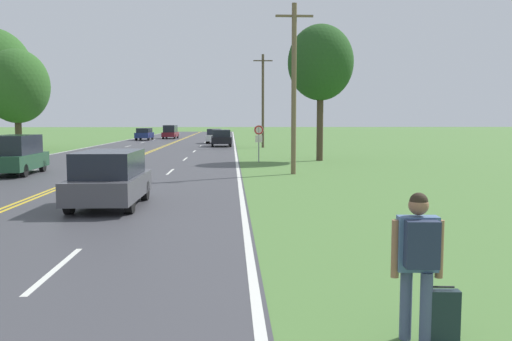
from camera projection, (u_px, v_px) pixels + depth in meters
name	position (u px, v px, depth m)	size (l,w,h in m)	color
hitchhiker_person	(418.00, 252.00, 6.29)	(0.61, 0.45, 1.79)	#475175
suitcase	(440.00, 317.00, 6.35)	(0.45, 0.18, 0.70)	#19282D
traffic_sign	(259.00, 134.00, 33.60)	(0.60, 0.10, 2.31)	gray
utility_pole_midground	(294.00, 87.00, 25.99)	(1.80, 0.24, 8.15)	brown
utility_pole_far	(263.00, 100.00, 51.13)	(1.80, 0.24, 8.77)	brown
tree_behind_sign	(17.00, 86.00, 45.01)	(5.34, 5.34, 8.51)	#473828
tree_mid_treeline	(321.00, 63.00, 34.51)	(4.20, 4.20, 8.69)	#473828
car_dark_grey_van_nearest	(110.00, 178.00, 16.33)	(1.91, 4.14, 1.70)	black
car_dark_green_van_approaching	(16.00, 154.00, 25.96)	(1.99, 4.47, 1.90)	black
car_black_suv_mid_near	(221.00, 138.00, 53.60)	(2.10, 4.18, 1.66)	black
car_white_hatchback_mid_far	(214.00, 136.00, 60.83)	(1.82, 3.98, 1.63)	black
car_dark_blue_suv_receding	(144.00, 134.00, 70.04)	(1.93, 4.20, 1.58)	black
car_maroon_van_distant	(170.00, 132.00, 76.01)	(1.99, 4.66, 1.90)	black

